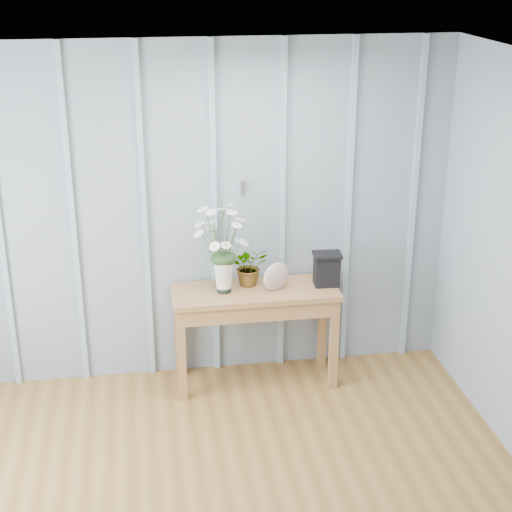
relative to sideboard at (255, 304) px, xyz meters
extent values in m
cube|color=#83919E|center=(-0.51, 0.25, 0.61)|extent=(4.00, 0.01, 2.50)
cube|color=white|center=(-0.51, -1.99, 1.86)|extent=(4.00, 4.50, 0.01)
cube|color=#B8B8BD|center=(-0.05, 0.24, 0.81)|extent=(0.03, 0.01, 0.10)
cube|color=#8AA3B1|center=(-1.26, 0.24, 0.61)|extent=(0.04, 0.03, 2.50)
cube|color=#8AA3B1|center=(-0.76, 0.24, 0.61)|extent=(0.04, 0.03, 2.50)
cube|color=#8AA3B1|center=(-0.26, 0.24, 0.61)|extent=(0.04, 0.03, 2.50)
cube|color=#8AA3B1|center=(0.24, 0.24, 0.61)|extent=(0.04, 0.03, 2.50)
cube|color=#8AA3B1|center=(0.74, 0.24, 0.61)|extent=(0.04, 0.03, 2.50)
cube|color=#8AA3B1|center=(1.24, 0.24, 0.61)|extent=(0.04, 0.03, 2.50)
cube|color=olive|center=(0.00, 0.00, 0.09)|extent=(1.20, 0.45, 0.04)
cube|color=olive|center=(0.00, 0.00, 0.01)|extent=(1.13, 0.42, 0.12)
cube|color=olive|center=(-0.55, -0.18, -0.28)|extent=(0.06, 0.06, 0.71)
cube|color=olive|center=(0.55, -0.18, -0.28)|extent=(0.06, 0.06, 0.71)
cube|color=olive|center=(-0.55, 0.18, -0.28)|extent=(0.06, 0.06, 0.71)
cube|color=olive|center=(0.55, 0.18, -0.28)|extent=(0.06, 0.06, 0.71)
cylinder|color=black|center=(-0.22, 0.00, 0.15)|extent=(0.10, 0.10, 0.07)
cone|color=silver|center=(-0.22, 0.00, 0.25)|extent=(0.18, 0.18, 0.24)
ellipsoid|color=#1D3C1B|center=(-0.22, 0.00, 0.37)|extent=(0.19, 0.16, 0.10)
imported|color=#1D3C1B|center=(-0.02, 0.10, 0.26)|extent=(0.29, 0.25, 0.29)
ellipsoid|color=#935860|center=(0.15, -0.03, 0.22)|extent=(0.22, 0.14, 0.21)
cube|color=black|center=(0.53, 0.00, 0.23)|extent=(0.19, 0.14, 0.22)
cube|color=black|center=(0.53, 0.00, 0.35)|extent=(0.21, 0.17, 0.02)
camera|label=1|loc=(-0.80, -5.11, 2.41)|focal=55.00mm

